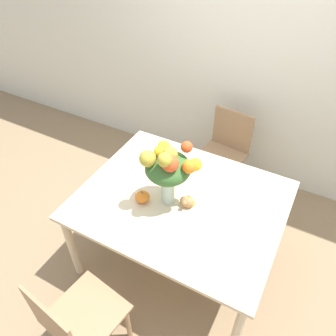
{
  "coord_description": "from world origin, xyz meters",
  "views": [
    {
      "loc": [
        0.7,
        -1.49,
        2.47
      ],
      "look_at": [
        -0.08,
        -0.06,
        1.03
      ],
      "focal_mm": 35.0,
      "sensor_mm": 36.0,
      "label": 1
    }
  ],
  "objects_px": {
    "flower_vase": "(168,168)",
    "dining_chair_far_side": "(77,321)",
    "turkey_figurine": "(188,200)",
    "pumpkin": "(142,197)",
    "dining_chair_near_window": "(223,153)"
  },
  "relations": [
    {
      "from": "flower_vase",
      "to": "dining_chair_far_side",
      "type": "distance_m",
      "value": 1.1
    },
    {
      "from": "flower_vase",
      "to": "turkey_figurine",
      "type": "xyz_separation_m",
      "value": [
        0.14,
        0.04,
        -0.28
      ]
    },
    {
      "from": "dining_chair_near_window",
      "to": "pumpkin",
      "type": "bearing_deg",
      "value": -94.47
    },
    {
      "from": "flower_vase",
      "to": "turkey_figurine",
      "type": "relative_size",
      "value": 3.7
    },
    {
      "from": "flower_vase",
      "to": "dining_chair_far_side",
      "type": "xyz_separation_m",
      "value": [
        -0.13,
        -0.92,
        -0.58
      ]
    },
    {
      "from": "pumpkin",
      "to": "dining_chair_near_window",
      "type": "distance_m",
      "value": 1.19
    },
    {
      "from": "flower_vase",
      "to": "dining_chair_near_window",
      "type": "height_order",
      "value": "flower_vase"
    },
    {
      "from": "turkey_figurine",
      "to": "dining_chair_far_side",
      "type": "height_order",
      "value": "dining_chair_far_side"
    },
    {
      "from": "flower_vase",
      "to": "dining_chair_far_side",
      "type": "bearing_deg",
      "value": -98.31
    },
    {
      "from": "dining_chair_far_side",
      "to": "pumpkin",
      "type": "bearing_deg",
      "value": -79.47
    },
    {
      "from": "pumpkin",
      "to": "turkey_figurine",
      "type": "height_order",
      "value": "pumpkin"
    },
    {
      "from": "dining_chair_near_window",
      "to": "dining_chair_far_side",
      "type": "distance_m",
      "value": 1.97
    },
    {
      "from": "flower_vase",
      "to": "dining_chair_far_side",
      "type": "relative_size",
      "value": 0.6
    },
    {
      "from": "turkey_figurine",
      "to": "dining_chair_near_window",
      "type": "distance_m",
      "value": 1.05
    },
    {
      "from": "pumpkin",
      "to": "dining_chair_near_window",
      "type": "relative_size",
      "value": 0.12
    }
  ]
}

